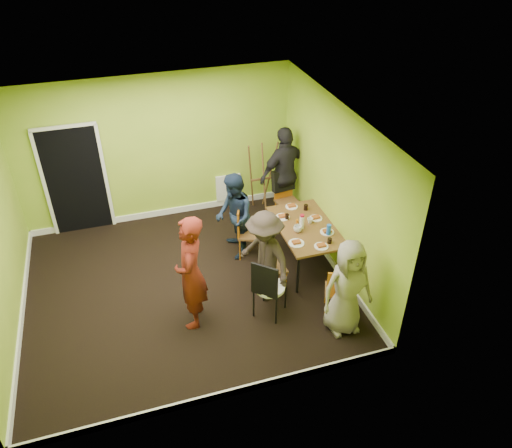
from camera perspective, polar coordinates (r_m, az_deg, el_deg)
The scene contains 28 objects.
ground at distance 8.23m, azimuth -7.94°, elevation -7.07°, with size 5.00×5.00×0.00m, color black.
room_walls at distance 7.65m, azimuth -8.75°, elevation -1.33°, with size 5.04×4.54×2.82m.
dining_table at distance 8.26m, azimuth 5.70°, elevation -0.54°, with size 0.90×1.50×0.75m.
chair_left_far at distance 8.50m, azimuth -1.20°, elevation -0.59°, with size 0.51×0.51×0.95m.
chair_left_near at distance 7.80m, azimuth 1.57°, elevation -4.70°, with size 0.38×0.38×0.86m.
chair_back_end at distance 9.37m, azimuth 3.24°, elevation 4.34°, with size 0.48×0.54×1.02m.
chair_front_end at distance 7.46m, azimuth 9.32°, elevation -7.39°, with size 0.47×0.48×0.87m.
chair_bentwood at distance 7.29m, azimuth 1.39°, elevation -7.11°, with size 0.57×0.57×1.04m.
easel at distance 9.60m, azimuth 0.65°, elevation 5.30°, with size 0.60×0.56×1.49m.
plate_near_left at distance 8.41m, azimuth 3.06°, elevation 0.80°, with size 0.24×0.24×0.01m, color white.
plate_near_right at distance 7.82m, azimuth 4.63°, elevation -2.20°, with size 0.25×0.25×0.01m, color white.
plate_far_back at distance 8.70m, azimuth 4.09°, elevation 2.00°, with size 0.22×0.22×0.01m, color white.
plate_far_front at distance 7.79m, azimuth 7.47°, elevation -2.56°, with size 0.22×0.22×0.01m, color white.
plate_wall_back at distance 8.43m, azimuth 6.84°, elevation 0.65°, with size 0.22×0.22×0.01m, color white.
plate_wall_front at distance 8.12m, azimuth 8.13°, elevation -0.91°, with size 0.23×0.23×0.01m, color white.
thermos at distance 8.12m, azimuth 5.26°, elevation 0.21°, with size 0.08×0.08×0.23m, color white.
blue_bottle at distance 8.02m, azimuth 8.31°, elevation -0.67°, with size 0.07×0.07×0.19m, color blue.
orange_bottle at distance 8.25m, azimuth 4.72°, elevation 0.26°, with size 0.04×0.04×0.08m, color #C36912.
glass_mid at distance 8.35m, azimuth 3.56°, elevation 0.84°, with size 0.07×0.07×0.10m, color black.
glass_back at distance 8.62m, azimuth 5.71°, elevation 1.92°, with size 0.07×0.07×0.10m, color black.
glass_front at distance 7.87m, azimuth 8.41°, elevation -1.90°, with size 0.07×0.07×0.09m, color black.
cup_a at distance 8.06m, azimuth 4.80°, elevation -0.55°, with size 0.14×0.14×0.11m, color white.
cup_b at distance 8.29m, azimuth 6.20°, elevation 0.39°, with size 0.10×0.10×0.09m, color white.
person_standing at distance 7.05m, azimuth -7.45°, elevation -5.60°, with size 0.66×0.43×1.80m, color #5A180F.
person_left_far at distance 8.40m, azimuth -2.52°, elevation 0.87°, with size 0.75×0.58×1.54m, color #162237.
person_left_near at distance 7.51m, azimuth 0.98°, elevation -3.75°, with size 0.99×0.57×1.54m, color #2C241D.
person_back_end at distance 9.39m, azimuth 3.32°, elevation 5.78°, with size 1.08×0.45×1.84m, color black.
person_front_end at distance 7.09m, azimuth 10.39°, elevation -7.17°, with size 0.74×0.48×1.52m, color gray.
Camera 1 is at (-0.75, -6.17, 5.39)m, focal length 35.00 mm.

